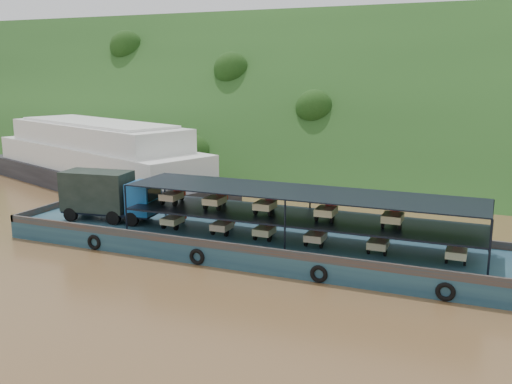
% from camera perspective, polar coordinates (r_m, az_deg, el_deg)
% --- Properties ---
extents(ground, '(160.00, 160.00, 0.00)m').
position_cam_1_polar(ground, '(39.88, 0.98, -5.57)').
color(ground, brown).
rests_on(ground, ground).
extents(hillside, '(140.00, 39.60, 39.60)m').
position_cam_1_polar(hillside, '(73.67, 11.48, 2.40)').
color(hillside, '#1A3714').
rests_on(hillside, ground).
extents(cargo_barge, '(35.00, 7.18, 4.83)m').
position_cam_1_polar(cargo_barge, '(38.84, -2.38, -4.22)').
color(cargo_barge, '#132E43').
rests_on(cargo_barge, ground).
extents(passenger_ferry, '(35.05, 20.21, 6.94)m').
position_cam_1_polar(passenger_ferry, '(62.09, -15.54, 3.23)').
color(passenger_ferry, black).
rests_on(passenger_ferry, ground).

